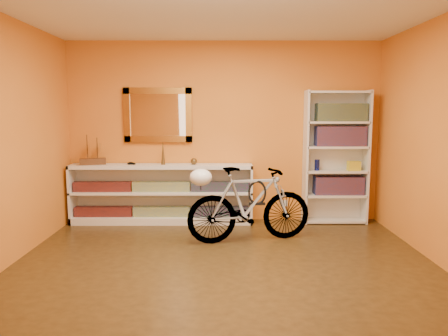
{
  "coord_description": "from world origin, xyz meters",
  "views": [
    {
      "loc": [
        -0.01,
        -4.27,
        1.62
      ],
      "look_at": [
        0.0,
        0.7,
        0.95
      ],
      "focal_mm": 34.46,
      "sensor_mm": 36.0,
      "label": 1
    }
  ],
  "objects_px": {
    "bookcase": "(336,157)",
    "helmet": "(201,177)",
    "bicycle": "(250,204)",
    "console_unit": "(162,194)"
  },
  "relations": [
    {
      "from": "bookcase",
      "to": "helmet",
      "type": "relative_size",
      "value": 7.06
    },
    {
      "from": "bicycle",
      "to": "bookcase",
      "type": "bearing_deg",
      "value": -67.48
    },
    {
      "from": "console_unit",
      "to": "helmet",
      "type": "bearing_deg",
      "value": -59.17
    },
    {
      "from": "console_unit",
      "to": "bookcase",
      "type": "bearing_deg",
      "value": 0.57
    },
    {
      "from": "helmet",
      "to": "bicycle",
      "type": "bearing_deg",
      "value": 13.08
    },
    {
      "from": "bookcase",
      "to": "bicycle",
      "type": "height_order",
      "value": "bookcase"
    },
    {
      "from": "console_unit",
      "to": "helmet",
      "type": "height_order",
      "value": "helmet"
    },
    {
      "from": "bookcase",
      "to": "bicycle",
      "type": "xyz_separation_m",
      "value": [
        -1.29,
        -0.92,
        -0.48
      ]
    },
    {
      "from": "bicycle",
      "to": "helmet",
      "type": "height_order",
      "value": "bicycle"
    },
    {
      "from": "console_unit",
      "to": "bicycle",
      "type": "xyz_separation_m",
      "value": [
        1.21,
        -0.9,
        0.05
      ]
    }
  ]
}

